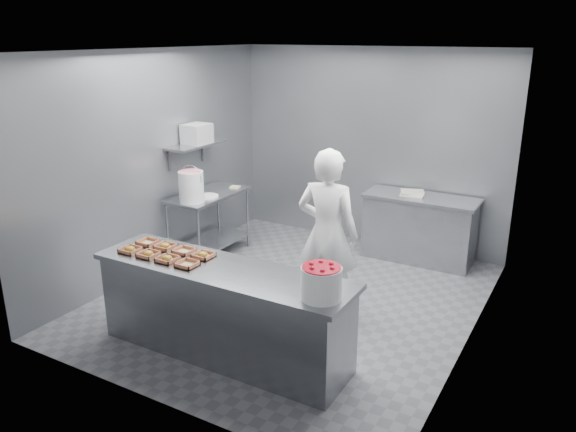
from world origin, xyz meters
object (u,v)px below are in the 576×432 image
(service_counter, at_px, (223,311))
(glaze_bucket, at_px, (191,186))
(back_counter, at_px, (419,228))
(worker, at_px, (327,234))
(prep_table, at_px, (209,215))
(tray_4, at_px, (148,242))
(tray_7, at_px, (203,255))
(tray_6, at_px, (184,251))
(strawberry_tub, at_px, (321,281))
(tray_0, at_px, (130,250))
(appliance, at_px, (197,134))
(tray_1, at_px, (148,254))
(tray_3, at_px, (187,264))
(tray_2, at_px, (167,259))
(tray_5, at_px, (165,246))

(service_counter, distance_m, glaze_bucket, 2.31)
(back_counter, relative_size, worker, 0.81)
(prep_table, bearing_deg, tray_4, -71.05)
(back_counter, distance_m, tray_7, 3.38)
(tray_6, distance_m, strawberry_tub, 1.64)
(tray_0, bearing_deg, appliance, 110.64)
(prep_table, height_order, tray_1, tray_1)
(tray_1, height_order, appliance, appliance)
(strawberry_tub, xyz_separation_m, glaze_bucket, (-2.67, 1.65, 0.06))
(tray_1, xyz_separation_m, tray_3, (0.48, 0.00, -0.00))
(tray_3, bearing_deg, worker, 59.75)
(tray_2, height_order, tray_3, tray_2)
(tray_6, distance_m, tray_7, 0.24)
(service_counter, bearing_deg, tray_3, -158.00)
(tray_7, height_order, worker, worker)
(service_counter, xyz_separation_m, back_counter, (0.90, 3.25, -0.00))
(worker, bearing_deg, tray_1, 42.02)
(back_counter, relative_size, tray_1, 8.01)
(appliance, bearing_deg, prep_table, -10.77)
(back_counter, height_order, tray_3, tray_3)
(tray_7, xyz_separation_m, strawberry_tub, (1.39, -0.22, 0.13))
(tray_4, bearing_deg, tray_5, -0.00)
(tray_2, height_order, tray_7, same)
(glaze_bucket, bearing_deg, back_counter, 34.38)
(tray_4, bearing_deg, tray_7, -0.00)
(service_counter, bearing_deg, tray_2, -167.38)
(tray_4, distance_m, tray_5, 0.24)
(tray_3, distance_m, tray_4, 0.76)
(tray_6, xyz_separation_m, strawberry_tub, (1.62, -0.22, 0.13))
(tray_1, relative_size, strawberry_tub, 0.55)
(tray_1, height_order, strawberry_tub, strawberry_tub)
(tray_4, relative_size, strawberry_tub, 0.55)
(prep_table, height_order, tray_7, tray_7)
(service_counter, xyz_separation_m, tray_5, (-0.79, 0.12, 0.47))
(strawberry_tub, bearing_deg, tray_4, 173.90)
(tray_2, relative_size, tray_6, 1.00)
(back_counter, height_order, worker, worker)
(tray_4, xyz_separation_m, worker, (1.51, 1.11, 0.01))
(tray_0, distance_m, tray_7, 0.76)
(tray_0, relative_size, tray_7, 1.00)
(prep_table, relative_size, strawberry_tub, 3.54)
(tray_3, distance_m, tray_6, 0.34)
(tray_4, bearing_deg, tray_1, -45.88)
(tray_7, bearing_deg, back_counter, 68.93)
(service_counter, distance_m, tray_4, 1.13)
(service_counter, bearing_deg, tray_6, 167.30)
(tray_1, xyz_separation_m, tray_5, (0.00, 0.24, 0.00))
(tray_6, bearing_deg, tray_0, -153.17)
(prep_table, bearing_deg, tray_1, -67.35)
(glaze_bucket, bearing_deg, prep_table, 98.01)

